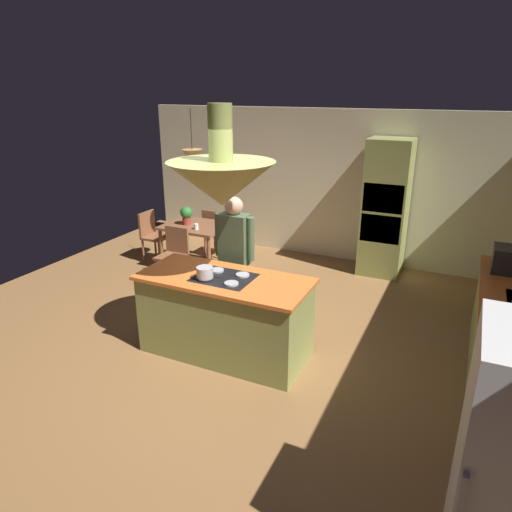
{
  "coord_description": "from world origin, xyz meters",
  "views": [
    {
      "loc": [
        2.3,
        -4.24,
        2.89
      ],
      "look_at": [
        0.1,
        0.4,
        1.0
      ],
      "focal_mm": 32.54,
      "sensor_mm": 36.0,
      "label": 1
    }
  ],
  "objects_px": {
    "chair_facing_island": "(174,252)",
    "cooking_pot_on_cooktop": "(205,272)",
    "kitchen_island": "(225,316)",
    "person_at_island": "(235,253)",
    "cup_on_table": "(196,227)",
    "dining_table": "(196,231)",
    "chair_by_back_wall": "(216,230)",
    "potted_plant_on_table": "(186,214)",
    "oven_tower": "(385,208)",
    "chair_at_corner": "(152,233)"
  },
  "relations": [
    {
      "from": "chair_facing_island",
      "to": "cooking_pot_on_cooktop",
      "type": "height_order",
      "value": "cooking_pot_on_cooktop"
    },
    {
      "from": "kitchen_island",
      "to": "cooking_pot_on_cooktop",
      "type": "bearing_deg",
      "value": -140.91
    },
    {
      "from": "kitchen_island",
      "to": "person_at_island",
      "type": "height_order",
      "value": "person_at_island"
    },
    {
      "from": "cup_on_table",
      "to": "dining_table",
      "type": "bearing_deg",
      "value": 125.2
    },
    {
      "from": "chair_by_back_wall",
      "to": "potted_plant_on_table",
      "type": "height_order",
      "value": "potted_plant_on_table"
    },
    {
      "from": "oven_tower",
      "to": "potted_plant_on_table",
      "type": "bearing_deg",
      "value": -158.14
    },
    {
      "from": "chair_facing_island",
      "to": "potted_plant_on_table",
      "type": "xyz_separation_m",
      "value": [
        -0.14,
        0.6,
        0.42
      ]
    },
    {
      "from": "chair_at_corner",
      "to": "cup_on_table",
      "type": "relative_size",
      "value": 9.67
    },
    {
      "from": "cup_on_table",
      "to": "cooking_pot_on_cooktop",
      "type": "height_order",
      "value": "cooking_pot_on_cooktop"
    },
    {
      "from": "dining_table",
      "to": "chair_at_corner",
      "type": "height_order",
      "value": "chair_at_corner"
    },
    {
      "from": "person_at_island",
      "to": "potted_plant_on_table",
      "type": "distance_m",
      "value": 2.11
    },
    {
      "from": "person_at_island",
      "to": "chair_at_corner",
      "type": "height_order",
      "value": "person_at_island"
    },
    {
      "from": "potted_plant_on_table",
      "to": "oven_tower",
      "type": "bearing_deg",
      "value": 21.86
    },
    {
      "from": "potted_plant_on_table",
      "to": "cup_on_table",
      "type": "relative_size",
      "value": 3.33
    },
    {
      "from": "person_at_island",
      "to": "cup_on_table",
      "type": "height_order",
      "value": "person_at_island"
    },
    {
      "from": "potted_plant_on_table",
      "to": "chair_facing_island",
      "type": "bearing_deg",
      "value": -76.69
    },
    {
      "from": "person_at_island",
      "to": "chair_by_back_wall",
      "type": "distance_m",
      "value": 2.55
    },
    {
      "from": "kitchen_island",
      "to": "cup_on_table",
      "type": "distance_m",
      "value": 2.47
    },
    {
      "from": "person_at_island",
      "to": "cooking_pot_on_cooktop",
      "type": "distance_m",
      "value": 0.83
    },
    {
      "from": "oven_tower",
      "to": "cup_on_table",
      "type": "distance_m",
      "value": 2.99
    },
    {
      "from": "dining_table",
      "to": "cup_on_table",
      "type": "relative_size",
      "value": 11.34
    },
    {
      "from": "dining_table",
      "to": "chair_by_back_wall",
      "type": "height_order",
      "value": "chair_by_back_wall"
    },
    {
      "from": "chair_at_corner",
      "to": "potted_plant_on_table",
      "type": "relative_size",
      "value": 2.9
    },
    {
      "from": "kitchen_island",
      "to": "potted_plant_on_table",
      "type": "distance_m",
      "value": 2.8
    },
    {
      "from": "oven_tower",
      "to": "chair_at_corner",
      "type": "height_order",
      "value": "oven_tower"
    },
    {
      "from": "kitchen_island",
      "to": "oven_tower",
      "type": "distance_m",
      "value": 3.48
    },
    {
      "from": "chair_at_corner",
      "to": "cooking_pot_on_cooktop",
      "type": "relative_size",
      "value": 4.83
    },
    {
      "from": "potted_plant_on_table",
      "to": "cup_on_table",
      "type": "height_order",
      "value": "potted_plant_on_table"
    },
    {
      "from": "person_at_island",
      "to": "chair_by_back_wall",
      "type": "xyz_separation_m",
      "value": [
        -1.47,
        2.04,
        -0.45
      ]
    },
    {
      "from": "person_at_island",
      "to": "cooking_pot_on_cooktop",
      "type": "bearing_deg",
      "value": -84.87
    },
    {
      "from": "oven_tower",
      "to": "chair_by_back_wall",
      "type": "bearing_deg",
      "value": -169.71
    },
    {
      "from": "chair_facing_island",
      "to": "chair_at_corner",
      "type": "height_order",
      "value": "same"
    },
    {
      "from": "potted_plant_on_table",
      "to": "cooking_pot_on_cooktop",
      "type": "bearing_deg",
      "value": -52.52
    },
    {
      "from": "chair_by_back_wall",
      "to": "potted_plant_on_table",
      "type": "bearing_deg",
      "value": 78.11
    },
    {
      "from": "person_at_island",
      "to": "chair_at_corner",
      "type": "bearing_deg",
      "value": 149.14
    },
    {
      "from": "dining_table",
      "to": "cup_on_table",
      "type": "bearing_deg",
      "value": -54.8
    },
    {
      "from": "kitchen_island",
      "to": "cup_on_table",
      "type": "height_order",
      "value": "kitchen_island"
    },
    {
      "from": "kitchen_island",
      "to": "dining_table",
      "type": "relative_size",
      "value": 1.86
    },
    {
      "from": "chair_facing_island",
      "to": "chair_by_back_wall",
      "type": "height_order",
      "value": "same"
    },
    {
      "from": "kitchen_island",
      "to": "oven_tower",
      "type": "height_order",
      "value": "oven_tower"
    },
    {
      "from": "chair_by_back_wall",
      "to": "chair_at_corner",
      "type": "xyz_separation_m",
      "value": [
        -0.89,
        -0.64,
        0.0
      ]
    },
    {
      "from": "oven_tower",
      "to": "person_at_island",
      "type": "distance_m",
      "value": 2.88
    },
    {
      "from": "person_at_island",
      "to": "chair_at_corner",
      "type": "xyz_separation_m",
      "value": [
        -2.36,
        1.41,
        -0.45
      ]
    },
    {
      "from": "oven_tower",
      "to": "chair_at_corner",
      "type": "bearing_deg",
      "value": -162.78
    },
    {
      "from": "cup_on_table",
      "to": "person_at_island",
      "type": "bearing_deg",
      "value": -42.28
    },
    {
      "from": "person_at_island",
      "to": "chair_facing_island",
      "type": "xyz_separation_m",
      "value": [
        -1.47,
        0.77,
        -0.45
      ]
    },
    {
      "from": "kitchen_island",
      "to": "potted_plant_on_table",
      "type": "height_order",
      "value": "potted_plant_on_table"
    },
    {
      "from": "person_at_island",
      "to": "chair_by_back_wall",
      "type": "bearing_deg",
      "value": 125.67
    },
    {
      "from": "chair_at_corner",
      "to": "cooking_pot_on_cooktop",
      "type": "height_order",
      "value": "cooking_pot_on_cooktop"
    },
    {
      "from": "chair_by_back_wall",
      "to": "chair_at_corner",
      "type": "bearing_deg",
      "value": 35.53
    }
  ]
}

